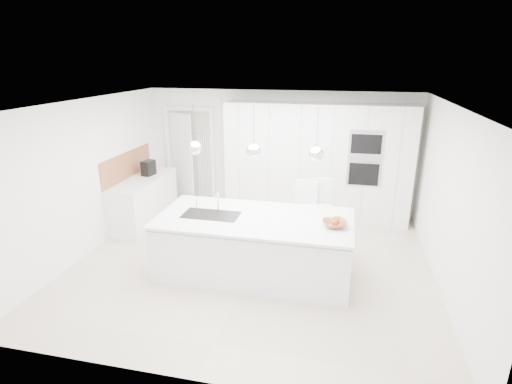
% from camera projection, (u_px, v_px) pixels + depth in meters
% --- Properties ---
extents(floor, '(5.50, 5.50, 0.00)m').
position_uv_depth(floor, '(252.00, 263.00, 6.35)').
color(floor, beige).
rests_on(floor, ground).
extents(wall_back, '(5.50, 0.00, 5.50)m').
position_uv_depth(wall_back, '(279.00, 152.00, 8.27)').
color(wall_back, white).
rests_on(wall_back, ground).
extents(wall_left, '(0.00, 5.00, 5.00)m').
position_uv_depth(wall_left, '(88.00, 177.00, 6.52)').
color(wall_left, white).
rests_on(wall_left, ground).
extents(ceiling, '(5.50, 5.50, 0.00)m').
position_uv_depth(ceiling, '(251.00, 104.00, 5.56)').
color(ceiling, white).
rests_on(ceiling, wall_back).
extents(tall_cabinets, '(3.60, 0.60, 2.30)m').
position_uv_depth(tall_cabinets, '(317.00, 162.00, 7.86)').
color(tall_cabinets, white).
rests_on(tall_cabinets, floor).
extents(oven_stack, '(0.62, 0.04, 1.05)m').
position_uv_depth(oven_stack, '(365.00, 159.00, 7.32)').
color(oven_stack, '#A5A5A8').
rests_on(oven_stack, tall_cabinets).
extents(doorway_frame, '(1.11, 0.08, 2.13)m').
position_uv_depth(doorway_frame, '(191.00, 158.00, 8.71)').
color(doorway_frame, white).
rests_on(doorway_frame, floor).
extents(hallway_door, '(0.76, 0.38, 2.00)m').
position_uv_depth(hallway_door, '(179.00, 159.00, 8.72)').
color(hallway_door, white).
rests_on(hallway_door, floor).
extents(radiator, '(0.32, 0.04, 1.40)m').
position_uv_depth(radiator, '(205.00, 167.00, 8.69)').
color(radiator, white).
rests_on(radiator, floor).
extents(left_base_cabinets, '(0.60, 1.80, 0.86)m').
position_uv_depth(left_base_cabinets, '(144.00, 201.00, 7.83)').
color(left_base_cabinets, white).
rests_on(left_base_cabinets, floor).
extents(left_worktop, '(0.62, 1.82, 0.04)m').
position_uv_depth(left_worktop, '(142.00, 179.00, 7.69)').
color(left_worktop, white).
rests_on(left_worktop, left_base_cabinets).
extents(oak_backsplash, '(0.02, 1.80, 0.50)m').
position_uv_depth(oak_backsplash, '(127.00, 165.00, 7.66)').
color(oak_backsplash, '#A4623E').
rests_on(oak_backsplash, wall_left).
extents(island_base, '(2.80, 1.20, 0.86)m').
position_uv_depth(island_base, '(254.00, 248.00, 5.92)').
color(island_base, white).
rests_on(island_base, floor).
extents(island_worktop, '(2.84, 1.40, 0.04)m').
position_uv_depth(island_worktop, '(255.00, 218.00, 5.82)').
color(island_worktop, white).
rests_on(island_worktop, island_base).
extents(island_sink, '(0.84, 0.44, 0.18)m').
position_uv_depth(island_sink, '(211.00, 220.00, 5.93)').
color(island_sink, '#3F3F42').
rests_on(island_sink, island_worktop).
extents(island_tap, '(0.02, 0.02, 0.30)m').
position_uv_depth(island_tap, '(218.00, 201.00, 6.03)').
color(island_tap, white).
rests_on(island_tap, island_worktop).
extents(pendant_left, '(0.20, 0.20, 0.20)m').
position_uv_depth(pendant_left, '(195.00, 148.00, 5.62)').
color(pendant_left, white).
rests_on(pendant_left, ceiling).
extents(pendant_mid, '(0.20, 0.20, 0.20)m').
position_uv_depth(pendant_mid, '(254.00, 151.00, 5.45)').
color(pendant_mid, white).
rests_on(pendant_mid, ceiling).
extents(pendant_right, '(0.20, 0.20, 0.20)m').
position_uv_depth(pendant_right, '(316.00, 154.00, 5.27)').
color(pendant_right, white).
rests_on(pendant_right, ceiling).
extents(fruit_bowl, '(0.41, 0.41, 0.08)m').
position_uv_depth(fruit_bowl, '(335.00, 224.00, 5.48)').
color(fruit_bowl, '#A4623E').
rests_on(fruit_bowl, island_worktop).
extents(espresso_machine, '(0.22, 0.30, 0.29)m').
position_uv_depth(espresso_machine, '(148.00, 168.00, 7.86)').
color(espresso_machine, black).
rests_on(espresso_machine, left_worktop).
extents(bar_stool_left, '(0.40, 0.56, 1.19)m').
position_uv_depth(bar_stool_left, '(304.00, 218.00, 6.57)').
color(bar_stool_left, white).
rests_on(bar_stool_left, floor).
extents(bar_stool_right, '(0.47, 0.61, 1.22)m').
position_uv_depth(bar_stool_right, '(319.00, 217.00, 6.59)').
color(bar_stool_right, white).
rests_on(bar_stool_right, floor).
extents(apple_a, '(0.08, 0.08, 0.08)m').
position_uv_depth(apple_a, '(337.00, 222.00, 5.47)').
color(apple_a, red).
rests_on(apple_a, fruit_bowl).
extents(apple_b, '(0.08, 0.08, 0.08)m').
position_uv_depth(apple_b, '(335.00, 223.00, 5.42)').
color(apple_b, red).
rests_on(apple_b, fruit_bowl).
extents(apple_c, '(0.07, 0.07, 0.07)m').
position_uv_depth(apple_c, '(334.00, 223.00, 5.46)').
color(apple_c, red).
rests_on(apple_c, fruit_bowl).
extents(apple_extra_3, '(0.09, 0.09, 0.09)m').
position_uv_depth(apple_extra_3, '(336.00, 222.00, 5.47)').
color(apple_extra_3, red).
rests_on(apple_extra_3, fruit_bowl).
extents(banana_bunch, '(0.21, 0.16, 0.19)m').
position_uv_depth(banana_bunch, '(337.00, 219.00, 5.46)').
color(banana_bunch, gold).
rests_on(banana_bunch, fruit_bowl).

